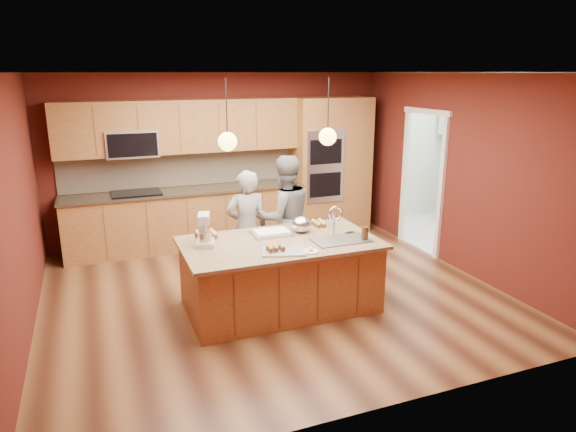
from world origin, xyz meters
name	(u,v)px	position (x,y,z in m)	size (l,w,h in m)	color
floor	(273,293)	(0.00, 0.00, 0.00)	(5.50, 5.50, 0.00)	#452415
ceiling	(271,72)	(0.00, 0.00, 2.70)	(5.50, 5.50, 0.00)	silver
wall_back	(221,158)	(0.00, 2.50, 1.35)	(5.50, 5.50, 0.00)	#4F1912
wall_front	(382,257)	(0.00, -2.50, 1.35)	(5.50, 5.50, 0.00)	#4F1912
wall_left	(16,211)	(-2.75, 0.00, 1.35)	(5.00, 5.00, 0.00)	#4F1912
wall_right	(459,173)	(2.75, 0.00, 1.35)	(5.00, 5.00, 0.00)	#4F1912
cabinet_run	(183,186)	(-0.68, 2.25, 0.98)	(3.74, 0.64, 2.30)	brown
oven_column	(331,166)	(1.85, 2.19, 1.15)	(1.30, 0.62, 2.30)	brown
doorway_trim	(422,184)	(2.73, 0.80, 1.05)	(0.08, 1.11, 2.20)	white
laundry_room	(493,119)	(4.35, 1.20, 1.95)	(2.60, 2.70, 2.70)	silver
pendant_left	(228,141)	(-0.63, -0.40, 2.00)	(0.20, 0.20, 0.80)	black
pendant_right	(328,136)	(0.53, -0.40, 2.00)	(0.20, 0.20, 0.80)	black
island	(281,274)	(-0.03, -0.40, 0.42)	(2.25, 1.26, 1.21)	brown
person_left	(247,227)	(-0.18, 0.48, 0.76)	(0.55, 0.36, 1.51)	black
person_right	(285,218)	(0.34, 0.48, 0.83)	(0.81, 0.63, 1.67)	gray
stand_mixer	(205,232)	(-0.88, -0.23, 0.98)	(0.25, 0.30, 0.36)	silver
sheet_cake	(272,233)	(-0.05, -0.12, 0.85)	(0.47, 0.35, 0.05)	silver
cooling_rack	(283,251)	(-0.14, -0.76, 0.84)	(0.46, 0.33, 0.02)	#B5B9BE
mixing_bowl	(301,224)	(0.31, -0.17, 0.92)	(0.24, 0.24, 0.21)	silver
plate	(310,251)	(0.13, -0.87, 0.84)	(0.19, 0.19, 0.01)	silver
tumbler	(365,233)	(0.88, -0.71, 0.91)	(0.08, 0.08, 0.16)	#3E2514
phone	(350,233)	(0.84, -0.42, 0.83)	(0.12, 0.07, 0.01)	black
cupcakes_left	(206,234)	(-0.81, 0.05, 0.86)	(0.25, 0.25, 0.07)	#DDB463
cupcakes_rack	(276,248)	(-0.22, -0.72, 0.88)	(0.21, 0.14, 0.06)	#DDB463
cupcakes_right	(319,223)	(0.62, -0.01, 0.86)	(0.16, 0.23, 0.07)	#DDB463
washer	(493,210)	(4.17, 0.78, 0.50)	(0.62, 0.63, 0.99)	silver
dryer	(461,201)	(4.17, 1.59, 0.46)	(0.57, 0.58, 0.91)	silver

